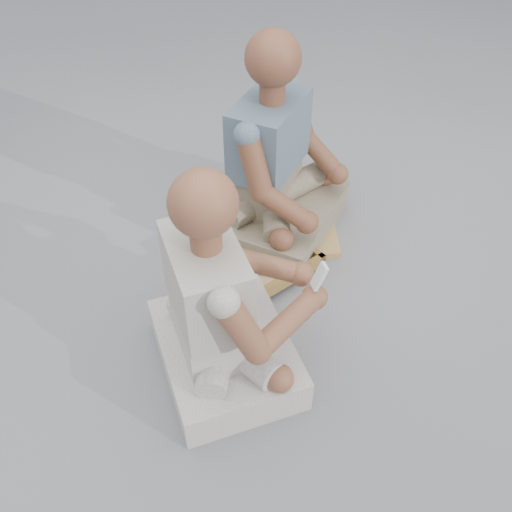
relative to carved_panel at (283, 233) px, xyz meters
name	(u,v)px	position (x,y,z in m)	size (l,w,h in m)	color
ground	(272,337)	(-0.31, -0.56, -0.02)	(60.00, 60.00, 0.00)	gray
carved_panel	(283,233)	(0.00, 0.00, 0.00)	(0.53, 0.35, 0.04)	#AD8643
tool_tray	(260,261)	(-0.20, -0.18, 0.04)	(0.56, 0.49, 0.06)	brown
chisel_0	(292,260)	(-0.07, -0.25, 0.06)	(0.21, 0.10, 0.02)	white
chisel_1	(292,261)	(-0.07, -0.24, 0.05)	(0.21, 0.10, 0.02)	white
chisel_2	(276,237)	(-0.07, -0.07, 0.06)	(0.22, 0.08, 0.02)	white
chisel_3	(284,243)	(-0.05, -0.11, 0.04)	(0.11, 0.21, 0.02)	white
chisel_4	(279,259)	(-0.12, -0.20, 0.04)	(0.21, 0.10, 0.02)	white
chisel_5	(279,275)	(-0.16, -0.31, 0.06)	(0.19, 0.15, 0.02)	white
chisel_6	(278,238)	(-0.06, -0.08, 0.05)	(0.18, 0.15, 0.02)	white
chisel_7	(273,273)	(-0.18, -0.28, 0.05)	(0.18, 0.16, 0.02)	white
chisel_8	(253,255)	(-0.22, -0.13, 0.05)	(0.15, 0.18, 0.02)	white
chisel_9	(262,259)	(-0.19, -0.17, 0.04)	(0.15, 0.18, 0.02)	white
chisel_10	(273,248)	(-0.11, -0.13, 0.05)	(0.22, 0.03, 0.02)	white
chisel_11	(263,247)	(-0.15, -0.09, 0.04)	(0.13, 0.20, 0.02)	white
wood_chip_0	(216,326)	(-0.51, -0.42, -0.02)	(0.02, 0.01, 0.00)	#D9B280
wood_chip_1	(237,242)	(-0.23, 0.05, -0.02)	(0.02, 0.01, 0.00)	#D9B280
wood_chip_2	(200,228)	(-0.37, 0.22, -0.02)	(0.02, 0.01, 0.00)	#D9B280
wood_chip_3	(211,329)	(-0.54, -0.43, -0.02)	(0.02, 0.01, 0.00)	#D9B280
wood_chip_4	(297,265)	(-0.03, -0.22, -0.02)	(0.02, 0.01, 0.00)	#D9B280
wood_chip_5	(269,318)	(-0.28, -0.47, -0.02)	(0.02, 0.01, 0.00)	#D9B280
wood_chip_6	(248,281)	(-0.28, -0.22, -0.02)	(0.02, 0.01, 0.00)	#D9B280
wood_chip_7	(247,234)	(-0.16, 0.08, -0.02)	(0.02, 0.01, 0.00)	#D9B280
wood_chip_8	(232,307)	(-0.41, -0.35, -0.02)	(0.02, 0.01, 0.00)	#D9B280
wood_chip_9	(234,328)	(-0.44, -0.46, -0.02)	(0.02, 0.01, 0.00)	#D9B280
wood_chip_10	(323,272)	(0.07, -0.31, -0.02)	(0.02, 0.01, 0.00)	#D9B280
wood_chip_11	(289,247)	(-0.01, -0.09, -0.02)	(0.02, 0.01, 0.00)	#D9B280
wood_chip_12	(237,253)	(-0.26, -0.03, -0.02)	(0.02, 0.01, 0.00)	#D9B280
wood_chip_13	(286,259)	(-0.06, -0.16, -0.02)	(0.02, 0.01, 0.00)	#D9B280
craftsman	(222,313)	(-0.54, -0.62, 0.30)	(0.64, 0.63, 0.95)	silver
companion	(276,174)	(-0.01, 0.07, 0.32)	(0.83, 0.82, 1.01)	gray
mobile_phone	(319,276)	(-0.20, -0.70, 0.43)	(0.06, 0.05, 0.11)	white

